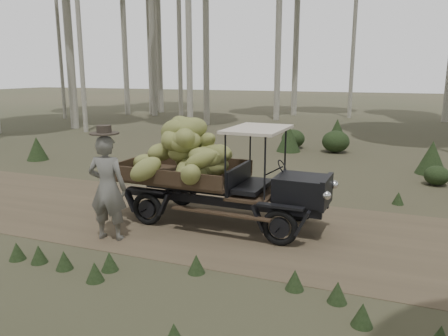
{
  "coord_description": "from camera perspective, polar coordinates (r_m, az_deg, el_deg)",
  "views": [
    {
      "loc": [
        3.7,
        -7.77,
        3.02
      ],
      "look_at": [
        0.67,
        0.1,
        1.15
      ],
      "focal_mm": 35.0,
      "sensor_mm": 36.0,
      "label": 1
    }
  ],
  "objects": [
    {
      "name": "undergrowth",
      "position": [
        8.26,
        6.91,
        -5.38
      ],
      "size": [
        22.86,
        22.47,
        1.31
      ],
      "color": "#233319",
      "rests_on": "ground"
    },
    {
      "name": "farmer",
      "position": [
        8.11,
        -14.98,
        -2.37
      ],
      "size": [
        0.77,
        0.59,
        2.1
      ],
      "rotation": [
        0.0,
        0.0,
        3.31
      ],
      "color": "#626059",
      "rests_on": "ground"
    },
    {
      "name": "banana_truck",
      "position": [
        8.75,
        -2.9,
        1.16
      ],
      "size": [
        4.44,
        2.42,
        2.2
      ],
      "rotation": [
        0.0,
        0.0,
        -0.04
      ],
      "color": "black",
      "rests_on": "ground"
    },
    {
      "name": "ground",
      "position": [
        9.12,
        -4.17,
        -6.84
      ],
      "size": [
        120.0,
        120.0,
        0.0
      ],
      "primitive_type": "plane",
      "color": "#473D2B",
      "rests_on": "ground"
    },
    {
      "name": "dirt_track",
      "position": [
        9.12,
        -4.17,
        -6.82
      ],
      "size": [
        70.0,
        4.0,
        0.01
      ],
      "primitive_type": "cube",
      "color": "brown",
      "rests_on": "ground"
    }
  ]
}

